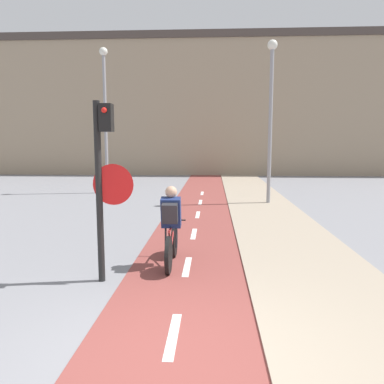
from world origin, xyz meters
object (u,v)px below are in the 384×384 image
traffic_light_pole (104,171)px  cyclist_near (171,228)px  street_lamp_far (105,105)px  street_lamp_sidewalk (271,104)px

traffic_light_pole → cyclist_near: bearing=40.1°
street_lamp_far → cyclist_near: size_ratio=3.81×
street_lamp_sidewalk → cyclist_near: bearing=-111.5°
street_lamp_far → cyclist_near: street_lamp_far is taller
street_lamp_far → street_lamp_sidewalk: (6.91, -2.69, -0.26)m
street_lamp_far → traffic_light_pole: bearing=-74.3°
street_lamp_sidewalk → cyclist_near: size_ratio=3.52×
street_lamp_far → cyclist_near: 11.23m
street_lamp_sidewalk → street_lamp_far: bearing=158.7°
traffic_light_pole → street_lamp_sidewalk: size_ratio=0.50×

